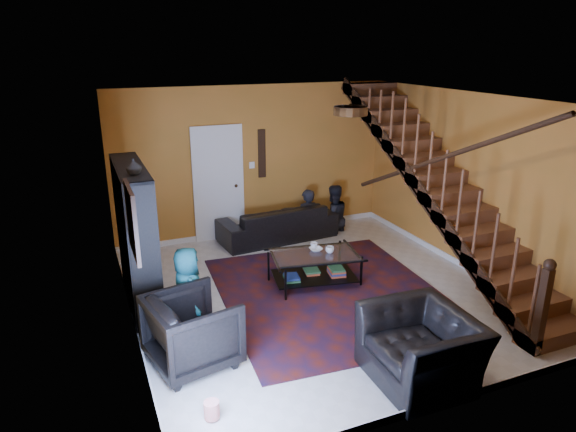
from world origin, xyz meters
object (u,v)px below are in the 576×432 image
(coffee_table, at_px, (314,266))
(armchair_right, at_px, (421,348))
(bookshelf, at_px, (137,241))
(sofa, at_px, (278,222))
(armchair_left, at_px, (193,331))

(coffee_table, bearing_deg, armchair_right, -88.65)
(bookshelf, height_order, coffee_table, bookshelf)
(bookshelf, distance_m, sofa, 3.25)
(armchair_left, bearing_deg, bookshelf, 0.25)
(armchair_left, distance_m, armchair_right, 2.52)
(bookshelf, xyz_separation_m, armchair_left, (0.35, -1.63, -0.54))
(coffee_table, bearing_deg, armchair_left, -148.20)
(sofa, bearing_deg, armchair_right, 83.34)
(sofa, height_order, armchair_right, armchair_right)
(armchair_left, bearing_deg, sofa, -47.02)
(bookshelf, height_order, armchair_right, bookshelf)
(coffee_table, bearing_deg, sofa, 84.68)
(armchair_right, bearing_deg, armchair_left, -117.81)
(sofa, bearing_deg, coffee_table, 79.61)
(sofa, distance_m, armchair_right, 4.55)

